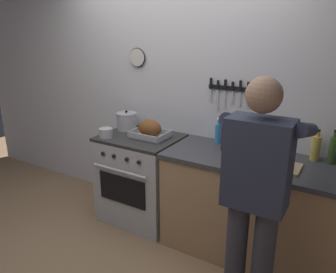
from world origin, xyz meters
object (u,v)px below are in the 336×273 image
(bottle_cooking_oil, at_px, (316,147))
(bottle_olive_oil, at_px, (333,150))
(saucepan, at_px, (106,133))
(bottle_dish_soap, at_px, (218,133))
(stove, at_px, (141,178))
(stock_pot, at_px, (127,121))
(bottle_wine_red, at_px, (226,136))
(roasting_pan, at_px, (150,130))
(cutting_board, at_px, (276,165))
(person_cook, at_px, (256,191))

(bottle_cooking_oil, distance_m, bottle_olive_oil, 0.13)
(saucepan, relative_size, bottle_dish_soap, 0.56)
(bottle_dish_soap, bearing_deg, bottle_cooking_oil, 0.92)
(stove, xyz_separation_m, bottle_dish_soap, (0.73, 0.21, 0.55))
(saucepan, bearing_deg, stock_pot, 88.06)
(stock_pot, bearing_deg, bottle_wine_red, -3.25)
(roasting_pan, xyz_separation_m, bottle_dish_soap, (0.63, 0.19, 0.02))
(roasting_pan, distance_m, cutting_board, 1.23)
(person_cook, bearing_deg, bottle_dish_soap, 44.99)
(stove, height_order, cutting_board, cutting_board)
(stove, relative_size, person_cook, 0.54)
(stove, xyz_separation_m, roasting_pan, (0.11, 0.02, 0.53))
(bottle_dish_soap, bearing_deg, roasting_pan, -162.76)
(stove, height_order, saucepan, saucepan)
(roasting_pan, xyz_separation_m, bottle_cooking_oil, (1.45, 0.21, 0.03))
(stove, bearing_deg, bottle_dish_soap, 16.03)
(stove, height_order, roasting_pan, roasting_pan)
(saucepan, distance_m, bottle_cooking_oil, 1.87)
(stove, xyz_separation_m, saucepan, (-0.26, -0.20, 0.50))
(bottle_wine_red, bearing_deg, bottle_olive_oil, 11.36)
(roasting_pan, relative_size, bottle_wine_red, 1.12)
(bottle_olive_oil, bearing_deg, person_cook, -111.78)
(stock_pot, distance_m, cutting_board, 1.60)
(stock_pot, distance_m, bottle_wine_red, 1.12)
(roasting_pan, height_order, saucepan, roasting_pan)
(person_cook, distance_m, roasting_pan, 1.40)
(roasting_pan, relative_size, bottle_olive_oil, 1.30)
(bottle_wine_red, bearing_deg, cutting_board, -15.58)
(stock_pot, distance_m, bottle_olive_oil, 1.94)
(stock_pot, distance_m, bottle_cooking_oil, 1.82)
(bottle_olive_oil, bearing_deg, saucepan, -167.90)
(stove, xyz_separation_m, bottle_olive_oil, (1.69, 0.22, 0.56))
(person_cook, distance_m, bottle_wine_red, 0.85)
(stove, xyz_separation_m, cutting_board, (1.33, -0.07, 0.46))
(stock_pot, relative_size, bottle_cooking_oil, 0.81)
(person_cook, height_order, bottle_cooking_oil, person_cook)
(bottle_cooking_oil, bearing_deg, bottle_dish_soap, -179.08)
(person_cook, xyz_separation_m, roasting_pan, (-1.24, 0.66, 0.03))
(saucepan, relative_size, bottle_wine_red, 0.41)
(stove, height_order, bottle_wine_red, bottle_wine_red)
(person_cook, relative_size, cutting_board, 4.61)
(roasting_pan, bearing_deg, stock_pot, 164.07)
(roasting_pan, distance_m, saucepan, 0.43)
(cutting_board, distance_m, bottle_cooking_oil, 0.39)
(roasting_pan, xyz_separation_m, saucepan, (-0.37, -0.21, -0.03))
(person_cook, bearing_deg, stove, 73.91)
(person_cook, bearing_deg, bottle_cooking_oil, -4.76)
(bottle_dish_soap, bearing_deg, stove, -163.97)
(stock_pot, bearing_deg, cutting_board, -6.96)
(person_cook, height_order, saucepan, person_cook)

